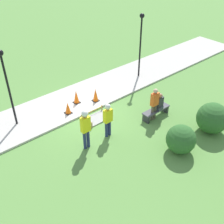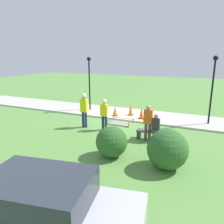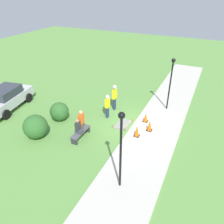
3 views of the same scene
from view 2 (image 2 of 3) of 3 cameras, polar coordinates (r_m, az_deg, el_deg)
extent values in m
plane|color=#5B8E42|center=(13.67, 2.79, -2.33)|extent=(60.00, 60.00, 0.00)
cube|color=#BCB7AD|center=(15.00, 4.84, -0.62)|extent=(28.00, 2.98, 0.10)
cube|color=gray|center=(13.06, 2.28, -3.00)|extent=(1.29, 0.83, 0.06)
cube|color=tan|center=(13.18, 5.57, -2.28)|extent=(0.05, 0.05, 0.33)
cube|color=tan|center=(13.62, 0.40, -1.66)|extent=(0.05, 0.05, 0.33)
cube|color=tan|center=(12.43, 4.36, -3.31)|extent=(0.05, 0.05, 0.33)
cube|color=tan|center=(12.89, -1.06, -2.60)|extent=(0.05, 0.05, 0.33)
cube|color=yellow|center=(13.37, 2.95, -1.63)|extent=(1.29, 0.00, 0.04)
cube|color=black|center=(13.91, 7.65, -1.66)|extent=(0.34, 0.34, 0.02)
cone|color=orange|center=(13.81, 7.70, -0.21)|extent=(0.29, 0.29, 0.71)
cube|color=black|center=(14.64, 4.85, -0.75)|extent=(0.34, 0.34, 0.02)
cone|color=orange|center=(14.55, 4.88, 0.63)|extent=(0.29, 0.29, 0.70)
cube|color=black|center=(14.46, 0.79, -0.90)|extent=(0.34, 0.34, 0.02)
cone|color=orange|center=(14.38, 0.80, 0.30)|extent=(0.29, 0.29, 0.60)
cube|color=#2D2D33|center=(10.62, 14.38, -6.74)|extent=(0.12, 0.40, 0.39)
cube|color=#2D2D33|center=(10.90, 7.06, -5.81)|extent=(0.12, 0.40, 0.39)
cube|color=#4C4C51|center=(10.66, 10.73, -5.15)|extent=(1.61, 0.44, 0.06)
cube|color=#383D47|center=(10.60, 11.38, -4.61)|extent=(0.34, 0.44, 0.18)
cube|color=#2D2D33|center=(10.42, 11.37, -2.98)|extent=(0.36, 0.20, 0.50)
sphere|color=#A37A5B|center=(10.32, 11.47, -1.10)|extent=(0.21, 0.21, 0.21)
cylinder|color=navy|center=(12.40, -6.84, -2.02)|extent=(0.14, 0.14, 0.90)
cylinder|color=navy|center=(12.49, -7.55, -1.92)|extent=(0.14, 0.14, 0.90)
cube|color=yellow|center=(12.24, -7.32, 1.67)|extent=(0.40, 0.22, 0.72)
sphere|color=#A37A5B|center=(12.14, -7.39, 3.88)|extent=(0.25, 0.25, 0.25)
sphere|color=white|center=(12.13, -7.40, 4.20)|extent=(0.28, 0.28, 0.28)
cylinder|color=navy|center=(11.88, -1.62, -2.92)|extent=(0.14, 0.14, 0.80)
cylinder|color=navy|center=(11.96, -2.40, -2.81)|extent=(0.14, 0.14, 0.80)
cube|color=yellow|center=(11.72, -2.04, 0.48)|extent=(0.40, 0.22, 0.63)
sphere|color=tan|center=(11.63, -2.06, 2.51)|extent=(0.22, 0.22, 0.22)
sphere|color=white|center=(11.62, -2.06, 2.80)|extent=(0.25, 0.25, 0.25)
cylinder|color=brown|center=(10.64, 9.74, -5.14)|extent=(0.14, 0.14, 0.84)
cylinder|color=brown|center=(10.68, 8.81, -5.02)|extent=(0.14, 0.14, 0.84)
cube|color=#E55B1E|center=(10.44, 9.44, -1.18)|extent=(0.40, 0.22, 0.67)
sphere|color=tan|center=(10.32, 9.55, 1.21)|extent=(0.23, 0.23, 0.23)
cylinder|color=black|center=(15.93, -5.90, 6.91)|extent=(0.10, 0.10, 3.53)
sphere|color=black|center=(15.79, -6.08, 13.63)|extent=(0.28, 0.28, 0.28)
cylinder|color=black|center=(13.60, 24.58, 4.56)|extent=(0.10, 0.10, 3.63)
sphere|color=black|center=(13.44, 25.46, 12.61)|extent=(0.28, 0.28, 0.28)
cube|color=#BCBCC1|center=(5.29, -18.22, -24.60)|extent=(4.55, 2.46, 0.69)
cube|color=#2D333D|center=(4.92, -18.85, -18.76)|extent=(2.39, 1.88, 0.59)
cylinder|color=black|center=(6.73, -24.17, -19.51)|extent=(0.72, 0.36, 0.69)
cylinder|color=black|center=(5.70, 0.00, -24.97)|extent=(0.72, 0.36, 0.69)
sphere|color=#2D6028|center=(8.79, -0.11, -7.76)|extent=(1.27, 1.27, 1.27)
sphere|color=#2D6028|center=(8.12, 14.28, -9.43)|extent=(1.46, 1.46, 1.46)
camera|label=1|loc=(12.42, -59.72, 28.26)|focal=45.00mm
camera|label=3|loc=(17.90, 49.89, 22.94)|focal=35.00mm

